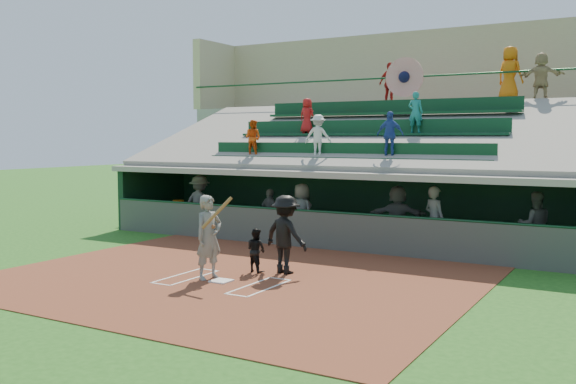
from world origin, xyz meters
The scene contains 22 objects.
ground centered at (0.00, 0.00, 0.00)m, with size 100.00×100.00×0.00m, color #215718.
dirt_slab centered at (0.00, 0.50, 0.01)m, with size 11.00×9.00×0.02m, color brown.
home_plate centered at (0.00, 0.00, 0.04)m, with size 0.43×0.43×0.03m, color white.
batters_box_chalk centered at (0.00, 0.00, 0.02)m, with size 2.65×1.85×0.01m.
dugout_floor centered at (0.00, 6.75, 0.02)m, with size 16.00×3.50×0.04m, color gray.
concourse_slab centered at (0.00, 13.50, 2.30)m, with size 20.00×3.00×4.60m, color gray.
grandstand centered at (0.00, 10.51, 2.26)m, with size 20.40×10.40×7.80m.
batter_at_plate centered at (-0.41, 0.09, 1.00)m, with size 0.94×0.82×1.95m.
catcher centered at (0.11, 1.28, 0.56)m, with size 0.52×0.41×1.07m, color black.
home_umpire centered at (0.81, 1.53, 0.96)m, with size 1.22×0.70×1.89m, color black.
dugout_bench centered at (0.06, 8.14, 0.26)m, with size 14.79×0.44×0.44m, color #966436.
white_table centered at (-6.14, 6.04, 0.36)m, with size 0.72×0.54×0.63m, color silver.
water_cooler centered at (-6.21, 6.02, 0.87)m, with size 0.40×0.40×0.40m, color #D1660C.
dugout_player_a centered at (-5.34, 6.12, 1.00)m, with size 1.24×0.72×1.93m, color #5E615B.
dugout_player_b centered at (-2.46, 6.13, 0.83)m, with size 0.93×0.39×1.58m, color #60635D.
dugout_player_c centered at (-1.16, 5.92, 0.95)m, with size 0.89×0.58×1.81m, color #60625D.
dugout_player_d centered at (1.90, 6.24, 0.97)m, with size 1.72×0.55×1.85m, color #535651.
dugout_player_e centered at (3.14, 5.84, 0.99)m, with size 0.69×0.45×1.90m, color #5F635D.
dugout_player_f centered at (5.71, 6.48, 0.94)m, with size 0.88×0.68×1.81m, color #545752.
concourse_staff_a centered at (-0.75, 12.44, 5.43)m, with size 0.97×0.40×1.65m, color #A81813.
concourse_staff_b centered at (3.81, 12.32, 5.57)m, with size 0.95×0.62×1.94m, color #C5600B.
concourse_staff_c centered at (4.91, 12.04, 5.41)m, with size 1.50×0.48×1.61m, color tan.
Camera 1 is at (8.48, -11.70, 3.28)m, focal length 40.00 mm.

